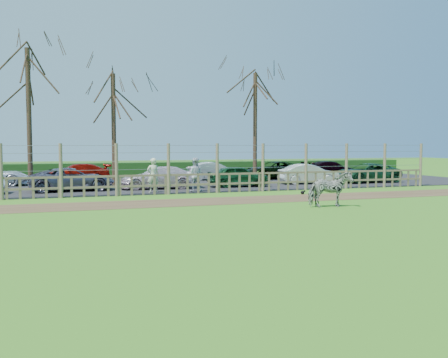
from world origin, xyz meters
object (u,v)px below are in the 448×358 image
object	(u,v)px
zebra	(330,189)
car_13	(330,169)
car_2	(72,179)
car_4	(239,176)
tree_right	(255,101)
visitor_b	(195,175)
visitor_a	(153,175)
car_11	(214,171)
car_9	(76,174)
car_6	(367,173)
car_5	(309,174)
tree_mid	(113,102)
car_12	(273,170)
car_3	(158,178)
tree_left	(28,84)
crow	(303,192)

from	to	relation	value
zebra	car_13	distance (m)	16.92
car_2	car_4	xyz separation A→B (m)	(9.07, -0.40, 0.00)
tree_right	visitor_b	bearing A→B (deg)	-135.95
visitor_a	car_11	bearing A→B (deg)	-134.71
zebra	visitor_b	world-z (taller)	visitor_b
visitor_b	car_9	distance (m)	9.35
car_6	car_5	bearing A→B (deg)	-94.37
tree_right	visitor_b	xyz separation A→B (m)	(-5.49, -5.31, -4.34)
tree_mid	car_6	size ratio (longest dim) A/B	1.58
zebra	car_12	distance (m)	15.55
visitor_b	car_2	bearing A→B (deg)	-2.83
zebra	car_9	distance (m)	17.55
zebra	car_6	bearing A→B (deg)	-35.74
zebra	car_3	world-z (taller)	zebra
tree_right	visitor_b	world-z (taller)	tree_right
zebra	visitor_b	size ratio (longest dim) A/B	0.96
car_3	car_12	world-z (taller)	same
car_2	car_6	world-z (taller)	same
tree_right	car_12	xyz separation A→B (m)	(2.23, 2.04, -4.60)
tree_right	car_3	xyz separation A→B (m)	(-6.93, -3.10, -4.60)
tree_left	car_9	bearing A→B (deg)	56.45
visitor_a	zebra	bearing A→B (deg)	117.16
car_2	car_9	world-z (taller)	same
car_5	car_12	xyz separation A→B (m)	(-0.24, 4.72, 0.00)
tree_mid	car_2	world-z (taller)	tree_mid
tree_left	car_11	world-z (taller)	tree_left
tree_mid	crow	bearing A→B (deg)	-42.56
car_4	car_12	bearing A→B (deg)	-37.30
car_3	tree_left	bearing A→B (deg)	-100.32
tree_right	car_12	bearing A→B (deg)	42.43
tree_right	car_5	size ratio (longest dim) A/B	2.02
car_6	car_12	distance (m)	6.50
tree_left	visitor_a	bearing A→B (deg)	-31.98
car_2	car_12	size ratio (longest dim) A/B	1.00
crow	car_13	bearing A→B (deg)	53.07
car_5	tree_mid	bearing A→B (deg)	86.13
tree_left	car_4	distance (m)	12.33
tree_left	car_9	distance (m)	6.68
crow	car_11	size ratio (longest dim) A/B	0.07
car_3	car_4	world-z (taller)	same
tree_mid	car_12	xyz separation A→B (m)	(11.23, 2.54, -4.23)
zebra	crow	bearing A→B (deg)	-10.77
car_12	zebra	bearing A→B (deg)	-21.62
tree_mid	tree_right	world-z (taller)	tree_right
visitor_a	car_11	distance (m)	9.38
visitor_a	visitor_b	xyz separation A→B (m)	(2.13, -0.13, 0.00)
tree_left	visitor_b	world-z (taller)	tree_left
tree_right	car_6	distance (m)	8.44
tree_mid	crow	distance (m)	12.16
car_5	tree_right	bearing A→B (deg)	49.58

